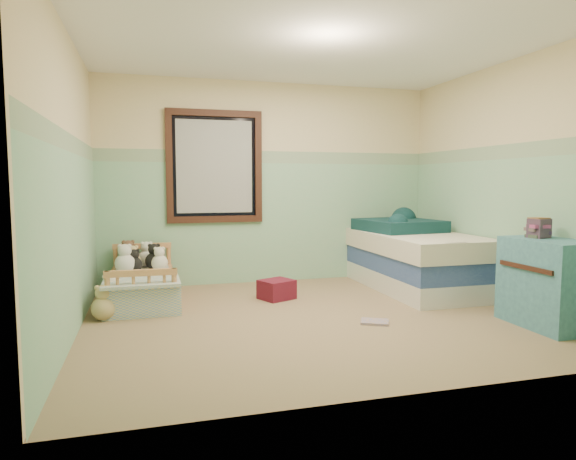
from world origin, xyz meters
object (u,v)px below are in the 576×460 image
object	(u,v)px
toddler_bed_frame	(143,294)
dresser	(548,283)
plush_floor_cream	(112,300)
floor_book	(375,322)
twin_bed_frame	(414,279)
plush_floor_tan	(104,308)
red_pillow	(277,289)

from	to	relation	value
toddler_bed_frame	dresser	world-z (taller)	dresser
plush_floor_cream	floor_book	distance (m)	2.50
toddler_bed_frame	twin_bed_frame	bearing A→B (deg)	-2.52
plush_floor_tan	dresser	xyz separation A→B (m)	(3.76, -1.24, 0.27)
plush_floor_tan	plush_floor_cream	bearing A→B (deg)	77.17
plush_floor_tan	twin_bed_frame	distance (m)	3.49
plush_floor_tan	twin_bed_frame	xyz separation A→B (m)	(3.46, 0.51, -0.00)
plush_floor_cream	red_pillow	size ratio (longest dim) A/B	0.77
toddler_bed_frame	plush_floor_cream	bearing A→B (deg)	-125.61
toddler_bed_frame	plush_floor_tan	distance (m)	0.73
plush_floor_tan	toddler_bed_frame	bearing A→B (deg)	62.52
plush_floor_cream	floor_book	world-z (taller)	plush_floor_cream
toddler_bed_frame	floor_book	size ratio (longest dim) A/B	5.40
plush_floor_tan	floor_book	xyz separation A→B (m)	(2.35, -0.75, -0.10)
plush_floor_tan	floor_book	distance (m)	2.47
toddler_bed_frame	floor_book	xyz separation A→B (m)	(2.01, -1.40, -0.07)
toddler_bed_frame	red_pillow	world-z (taller)	red_pillow
plush_floor_cream	dresser	distance (m)	4.00
plush_floor_tan	dresser	size ratio (longest dim) A/B	0.29
twin_bed_frame	dresser	size ratio (longest dim) A/B	2.61
toddler_bed_frame	red_pillow	bearing A→B (deg)	-10.15
red_pillow	floor_book	xyz separation A→B (m)	(0.61, -1.15, -0.09)
plush_floor_cream	floor_book	xyz separation A→B (m)	(2.29, -1.01, -0.12)
dresser	red_pillow	xyz separation A→B (m)	(-2.02, 1.64, -0.28)
plush_floor_cream	plush_floor_tan	xyz separation A→B (m)	(-0.06, -0.26, -0.02)
plush_floor_tan	red_pillow	distance (m)	1.78
twin_bed_frame	red_pillow	bearing A→B (deg)	-176.25
floor_book	red_pillow	bearing A→B (deg)	145.55
plush_floor_tan	floor_book	size ratio (longest dim) A/B	0.91
dresser	plush_floor_tan	bearing A→B (deg)	161.68
toddler_bed_frame	twin_bed_frame	xyz separation A→B (m)	(3.12, -0.14, 0.03)
red_pillow	floor_book	size ratio (longest dim) A/B	1.37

